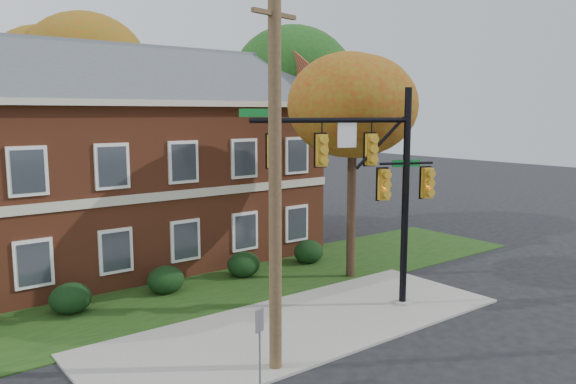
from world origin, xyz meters
TOP-DOWN VIEW (x-y plane):
  - ground at (0.00, 0.00)m, footprint 120.00×120.00m
  - sidewalk at (0.00, 1.00)m, footprint 14.00×5.00m
  - grass_strip at (0.00, 6.00)m, footprint 30.00×6.00m
  - apartment_building at (-2.00, 11.95)m, footprint 18.80×8.80m
  - hedge_left at (-5.50, 6.70)m, footprint 1.40×1.26m
  - hedge_center at (-2.00, 6.70)m, footprint 1.40×1.26m
  - hedge_right at (1.50, 6.70)m, footprint 1.40×1.26m
  - hedge_far_right at (5.00, 6.70)m, footprint 1.40×1.26m
  - tree_near_right at (5.22, 3.87)m, footprint 4.50×4.25m
  - tree_right_rear at (9.31, 12.81)m, footprint 6.30×5.95m
  - tree_far_rear at (-0.66, 19.79)m, footprint 6.84×6.46m
  - traffic_signal at (2.74, 0.86)m, footprint 6.34×2.81m
  - utility_pole at (-2.50, -0.94)m, footprint 1.53×0.44m
  - sign_post at (-3.43, -1.55)m, footprint 0.29×0.13m

SIDE VIEW (x-z plane):
  - ground at x=0.00m, z-range 0.00..0.00m
  - grass_strip at x=0.00m, z-range 0.00..0.04m
  - sidewalk at x=0.00m, z-range 0.00..0.08m
  - hedge_left at x=-5.50m, z-range 0.00..1.05m
  - hedge_center at x=-2.00m, z-range 0.00..1.05m
  - hedge_right at x=1.50m, z-range 0.00..1.05m
  - hedge_far_right at x=5.00m, z-range 0.00..1.05m
  - sign_post at x=-3.43m, z-range 0.37..2.41m
  - traffic_signal at x=2.74m, z-range 0.92..8.51m
  - apartment_building at x=-2.00m, z-range 0.12..9.86m
  - utility_pole at x=-2.50m, z-range 0.07..9.97m
  - tree_near_right at x=5.22m, z-range 2.38..10.96m
  - tree_right_rear at x=9.31m, z-range 2.81..13.43m
  - tree_far_rear at x=-0.66m, z-range 3.08..14.60m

